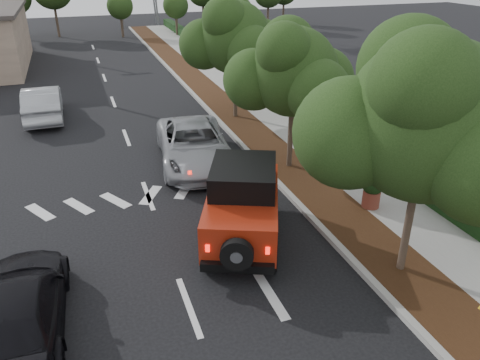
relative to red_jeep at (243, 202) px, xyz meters
name	(u,v)px	position (x,y,z in m)	size (l,w,h in m)	color
ground	(189,307)	(-2.27, -2.50, -1.15)	(120.00, 120.00, 0.00)	black
curb	(223,125)	(2.33, 9.50, -1.08)	(0.20, 70.00, 0.15)	#9E9B93
planting_strip	(242,123)	(3.33, 9.50, -1.09)	(1.80, 70.00, 0.12)	black
sidewalk	(277,119)	(5.23, 9.50, -1.09)	(2.00, 70.00, 0.12)	gray
hedge	(303,110)	(6.63, 9.50, -0.75)	(0.80, 70.00, 0.80)	black
transmission_tower	(140,26)	(3.73, 45.50, -1.15)	(7.00, 4.00, 28.00)	slate
street_tree_near	(399,271)	(3.33, -3.00, -1.15)	(3.80, 3.80, 5.92)	#1B3210
street_tree_mid	(289,168)	(3.33, 4.00, -1.15)	(3.20, 3.20, 5.32)	#1B3210
street_tree_far	(235,118)	(3.33, 10.50, -1.15)	(3.40, 3.40, 5.62)	#1B3210
light_pole_a	(2,79)	(-8.77, 23.50, -1.15)	(2.00, 0.22, 9.00)	slate
light_pole_b	(3,48)	(-9.77, 35.50, -1.15)	(2.00, 0.22, 9.00)	slate
red_jeep	(243,202)	(0.00, 0.00, 0.00)	(3.41, 4.63, 2.27)	black
silver_suv_ahead	(194,145)	(-0.04, 5.67, -0.35)	(2.65, 5.75, 1.60)	#96989D
black_suv_oncoming	(18,308)	(-5.92, -2.11, -0.45)	(1.96, 4.81, 1.40)	black
silver_sedan_oncoming	(43,103)	(-5.80, 13.62, -0.33)	(1.74, 4.99, 1.64)	#A8ABB0
terracotta_planter	(373,187)	(4.46, 0.11, -0.32)	(0.71, 0.71, 1.23)	brown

